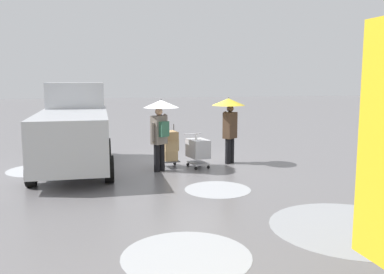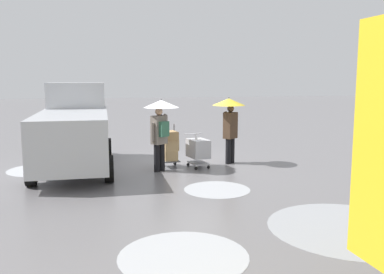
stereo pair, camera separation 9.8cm
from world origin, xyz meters
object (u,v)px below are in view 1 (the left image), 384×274
at_px(cargo_van_parked_right, 74,131).
at_px(pedestrian_pink_side, 160,119).
at_px(pedestrian_black_side, 229,115).
at_px(shopping_cart_vendor, 198,149).
at_px(hand_dolly_boxes, 170,146).

xyz_separation_m(cargo_van_parked_right, pedestrian_pink_side, (-2.52, 0.82, 0.39)).
height_order(cargo_van_parked_right, pedestrian_black_side, cargo_van_parked_right).
distance_m(cargo_van_parked_right, shopping_cart_vendor, 3.80).
relative_size(hand_dolly_boxes, pedestrian_black_side, 0.61).
height_order(hand_dolly_boxes, pedestrian_black_side, pedestrian_black_side).
xyz_separation_m(shopping_cart_vendor, hand_dolly_boxes, (0.84, -0.21, 0.09)).
distance_m(hand_dolly_boxes, pedestrian_black_side, 2.17).
xyz_separation_m(cargo_van_parked_right, shopping_cart_vendor, (-3.71, 0.59, -0.61)).
height_order(cargo_van_parked_right, pedestrian_pink_side, cargo_van_parked_right).
relative_size(cargo_van_parked_right, pedestrian_pink_side, 2.49).
bearing_deg(cargo_van_parked_right, hand_dolly_boxes, 172.62).
height_order(shopping_cart_vendor, pedestrian_pink_side, pedestrian_pink_side).
bearing_deg(cargo_van_parked_right, shopping_cart_vendor, 171.03).
bearing_deg(pedestrian_black_side, hand_dolly_boxes, 4.71).
xyz_separation_m(cargo_van_parked_right, hand_dolly_boxes, (-2.86, 0.37, -0.52)).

